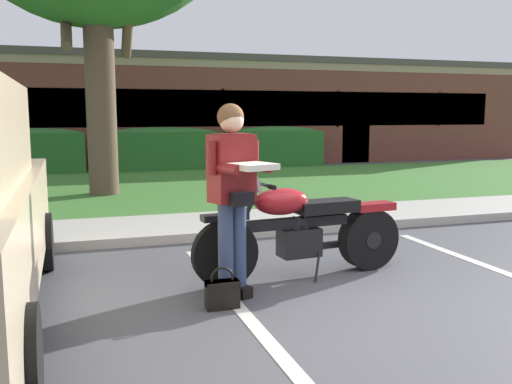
% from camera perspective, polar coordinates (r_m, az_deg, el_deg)
% --- Properties ---
extents(ground_plane, '(140.00, 140.00, 0.00)m').
position_cam_1_polar(ground_plane, '(4.88, 13.16, -11.54)').
color(ground_plane, '#4C4C51').
extents(curb_strip, '(60.00, 0.20, 0.12)m').
position_cam_1_polar(curb_strip, '(7.44, 1.42, -4.04)').
color(curb_strip, '#B7B2A8').
rests_on(curb_strip, ground).
extents(concrete_walk, '(60.00, 1.50, 0.08)m').
position_cam_1_polar(concrete_walk, '(8.23, -0.53, -3.00)').
color(concrete_walk, '#B7B2A8').
rests_on(concrete_walk, ground).
extents(grass_lawn, '(60.00, 6.87, 0.06)m').
position_cam_1_polar(grass_lawn, '(12.24, -6.38, 0.55)').
color(grass_lawn, '#3D752D').
rests_on(grass_lawn, ground).
extents(stall_stripe_0, '(0.14, 4.40, 0.01)m').
position_cam_1_polar(stall_stripe_0, '(4.60, -1.06, -12.51)').
color(stall_stripe_0, silver).
rests_on(stall_stripe_0, ground).
extents(motorcycle, '(2.24, 0.82, 1.26)m').
position_cam_1_polar(motorcycle, '(5.54, 5.36, -3.74)').
color(motorcycle, black).
rests_on(motorcycle, ground).
extents(rider_person, '(0.55, 0.65, 1.70)m').
position_cam_1_polar(rider_person, '(4.79, -2.34, 0.72)').
color(rider_person, black).
rests_on(rider_person, ground).
extents(handbag, '(0.28, 0.13, 0.36)m').
position_cam_1_polar(handbag, '(4.71, -3.48, -10.19)').
color(handbag, black).
rests_on(handbag, ground).
extents(hedge_left, '(2.66, 0.90, 1.24)m').
position_cam_1_polar(hedge_left, '(15.78, -21.98, 3.96)').
color(hedge_left, '#286028').
rests_on(hedge_left, ground).
extents(hedge_center_left, '(3.08, 0.90, 1.24)m').
position_cam_1_polar(hedge_center_left, '(15.90, -9.56, 4.46)').
color(hedge_center_left, '#286028').
rests_on(hedge_center_left, ground).
extents(hedge_center_right, '(2.70, 0.90, 1.24)m').
position_cam_1_polar(hedge_center_right, '(16.74, 2.13, 4.74)').
color(hedge_center_right, '#286028').
rests_on(hedge_center_right, ground).
extents(brick_building, '(22.94, 9.19, 3.43)m').
position_cam_1_polar(brick_building, '(21.49, -6.48, 8.27)').
color(brick_building, brown).
rests_on(brick_building, ground).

